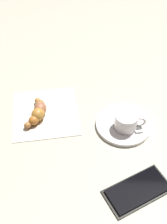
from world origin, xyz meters
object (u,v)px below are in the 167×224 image
Objects in this scene: espresso_cup at (127,121)px; cell_phone at (138,190)px; napkin at (45,112)px; saucer at (123,124)px; teaspoon at (125,122)px; sugar_packet at (135,122)px; croissant at (38,112)px.

espresso_cup is 0.18m from cell_phone.
cell_phone reaches higher than napkin.
teaspoon is at bearing -16.76° from saucer.
napkin is 1.13× the size of cell_phone.
sugar_packet is 0.19m from cell_phone.
saucer is 2.07× the size of sugar_packet.
sugar_packet reaches higher than napkin.
croissant is 0.33m from cell_phone.
cell_phone is at bearing 162.41° from sugar_packet.
espresso_cup is at bearing -8.46° from croissant.
napkin is at bearing 136.30° from cell_phone.
croissant is 0.71× the size of cell_phone.
teaspoon is at bearing 98.17° from espresso_cup.
croissant is at bearing 174.52° from teaspoon.
espresso_cup is 0.04m from sugar_packet.
espresso_cup reaches higher than teaspoon.
napkin is 0.03m from croissant.
teaspoon is 0.64× the size of napkin.
saucer is 0.01m from teaspoon.
napkin is 0.33m from cell_phone.
croissant is at bearing 171.54° from espresso_cup.
saucer is 0.23m from croissant.
croissant reaches higher than cell_phone.
espresso_cup is (0.00, -0.01, 0.03)m from saucer.
teaspoon is 1.68× the size of sugar_packet.
teaspoon reaches higher than cell_phone.
croissant reaches higher than sugar_packet.
saucer is at bearing -9.42° from napkin.
espresso_cup is 0.69× the size of croissant.
espresso_cup is at bearing -12.63° from napkin.
napkin is at bearing 167.37° from espresso_cup.
croissant is at bearing -139.10° from napkin.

